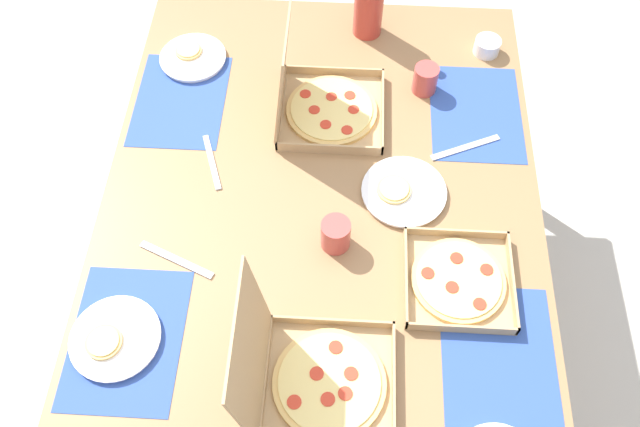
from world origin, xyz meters
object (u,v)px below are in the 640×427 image
Objects in this scene: plate_far_right at (193,57)px; cup_red at (425,79)px; pizza_box_corner_left at (458,280)px; plate_near_right at (114,339)px; plate_middle at (403,192)px; cup_dark at (336,234)px; pizza_box_edge_far at (313,377)px; pizza_box_center at (321,101)px; condiment_bowl at (487,46)px.

plate_far_right is 0.71m from cup_red.
plate_far_right is at bearing 83.24° from cup_red.
pizza_box_corner_left is 1.05m from plate_far_right.
cup_red is (0.83, -0.74, 0.03)m from plate_near_right.
pizza_box_corner_left is 1.16× the size of plate_middle.
cup_dark reaches higher than plate_far_right.
plate_far_right is 2.31× the size of cup_dark.
pizza_box_edge_far is 3.74× the size of cup_dark.
pizza_box_center is 1.56× the size of plate_near_right.
plate_near_right is at bearing 103.63° from pizza_box_corner_left.
plate_middle is at bearing -125.87° from plate_far_right.
pizza_box_corner_left is 0.44m from pizza_box_edge_far.
cup_dark is at bearing 133.02° from plate_middle.
plate_near_right is 0.58m from cup_dark.
plate_far_right is at bearing 47.05° from pizza_box_corner_left.
pizza_box_center reaches higher than cup_dark.
plate_far_right is 0.79m from plate_middle.
cup_red reaches higher than plate_middle.
plate_near_right is (0.08, 0.47, -0.04)m from pizza_box_edge_far.
pizza_box_corner_left reaches higher than plate_far_right.
pizza_box_center is 3.79× the size of cup_dark.
plate_middle is 0.81m from plate_near_right.
condiment_bowl is (0.71, -0.44, -0.02)m from cup_dark.
cup_red is at bearing -16.80° from pizza_box_edge_far.
pizza_box_edge_far is 0.47m from plate_near_right.
pizza_box_edge_far is 4.13× the size of condiment_bowl.
plate_middle is at bearing -56.23° from plate_near_right.
pizza_box_edge_far is 0.99× the size of pizza_box_center.
plate_far_right is (0.99, 0.43, -0.04)m from pizza_box_edge_far.
plate_near_right is 2.42× the size of cup_dark.
pizza_box_center is 0.36m from plate_middle.
pizza_box_corner_left is 3.00× the size of cup_dark.
condiment_bowl is at bearing -49.59° from cup_red.
pizza_box_center is 0.32m from cup_red.
pizza_box_corner_left is 0.79× the size of pizza_box_center.
pizza_box_corner_left is 1.30× the size of plate_far_right.
plate_far_right is (0.72, 0.77, -0.00)m from pizza_box_corner_left.
cup_red is at bearing 5.89° from pizza_box_corner_left.
pizza_box_corner_left reaches higher than plate_middle.
cup_dark is at bearing -143.21° from plate_far_right.
cup_red is at bearing 130.41° from condiment_bowl.
pizza_box_corner_left is 0.32m from cup_dark.
cup_red reaches higher than plate_near_right.
cup_red is at bearing -41.78° from plate_near_right.
plate_near_right is (-0.72, 0.44, -0.04)m from pizza_box_center.
plate_far_right and plate_middle have the same top height.
pizza_box_center reaches higher than plate_near_right.
cup_red is 0.59m from cup_dark.
cup_dark is at bearing -172.15° from pizza_box_center.
plate_near_right is 1.11m from cup_red.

